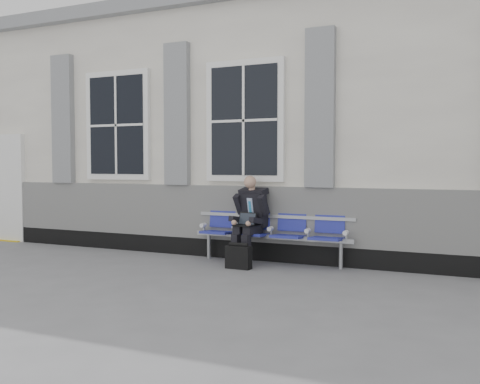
% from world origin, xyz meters
% --- Properties ---
extents(ground, '(70.00, 70.00, 0.00)m').
position_xyz_m(ground, '(0.00, 0.00, 0.00)').
color(ground, slate).
rests_on(ground, ground).
extents(station_building, '(14.40, 4.40, 4.49)m').
position_xyz_m(station_building, '(-0.02, 3.47, 2.22)').
color(station_building, white).
rests_on(station_building, ground).
extents(bench, '(2.60, 0.47, 0.91)m').
position_xyz_m(bench, '(0.87, 1.32, 0.55)').
color(bench, '#9EA0A3').
rests_on(bench, ground).
extents(businessman, '(0.57, 0.76, 1.37)m').
position_xyz_m(businessman, '(0.56, 1.19, 0.75)').
color(businessman, black).
rests_on(businessman, ground).
extents(briefcase, '(0.38, 0.17, 0.39)m').
position_xyz_m(briefcase, '(0.58, 0.70, 0.18)').
color(briefcase, black).
rests_on(briefcase, ground).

